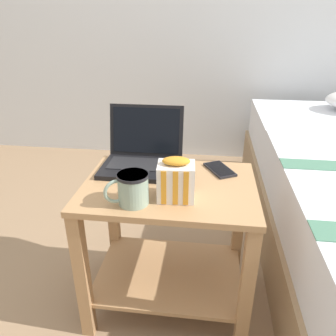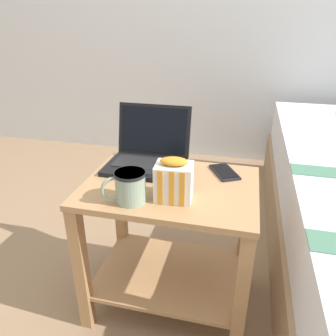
{
  "view_description": "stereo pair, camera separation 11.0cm",
  "coord_description": "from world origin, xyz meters",
  "px_view_note": "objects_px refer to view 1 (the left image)",
  "views": [
    {
      "loc": [
        0.13,
        -1.02,
        1.1
      ],
      "look_at": [
        0.0,
        -0.03,
        0.63
      ],
      "focal_mm": 35.0,
      "sensor_mm": 36.0,
      "label": 1
    },
    {
      "loc": [
        0.24,
        -1.0,
        1.1
      ],
      "look_at": [
        0.0,
        -0.03,
        0.63
      ],
      "focal_mm": 35.0,
      "sensor_mm": 36.0,
      "label": 2
    }
  ],
  "objects_px": {
    "mug_front_left": "(132,187)",
    "snack_bag": "(176,180)",
    "cell_phone": "(220,169)",
    "laptop": "(143,155)"
  },
  "relations": [
    {
      "from": "mug_front_left",
      "to": "cell_phone",
      "type": "relative_size",
      "value": 0.86
    },
    {
      "from": "cell_phone",
      "to": "mug_front_left",
      "type": "bearing_deg",
      "value": -135.0
    },
    {
      "from": "mug_front_left",
      "to": "snack_bag",
      "type": "relative_size",
      "value": 0.93
    },
    {
      "from": "laptop",
      "to": "mug_front_left",
      "type": "bearing_deg",
      "value": -85.2
    },
    {
      "from": "mug_front_left",
      "to": "snack_bag",
      "type": "distance_m",
      "value": 0.14
    },
    {
      "from": "laptop",
      "to": "snack_bag",
      "type": "bearing_deg",
      "value": -56.26
    },
    {
      "from": "mug_front_left",
      "to": "snack_bag",
      "type": "height_order",
      "value": "snack_bag"
    },
    {
      "from": "mug_front_left",
      "to": "snack_bag",
      "type": "xyz_separation_m",
      "value": [
        0.13,
        0.05,
        0.01
      ]
    },
    {
      "from": "laptop",
      "to": "mug_front_left",
      "type": "distance_m",
      "value": 0.29
    },
    {
      "from": "snack_bag",
      "to": "cell_phone",
      "type": "distance_m",
      "value": 0.28
    }
  ]
}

